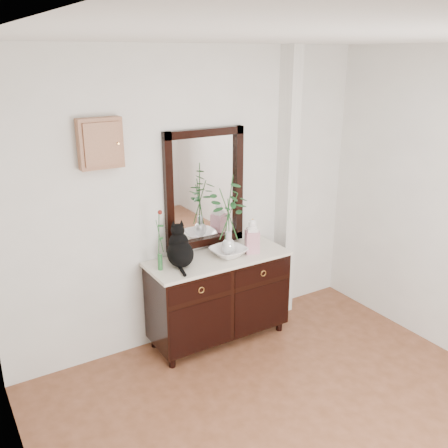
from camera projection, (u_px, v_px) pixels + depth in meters
wall_back at (195, 200)px, 4.56m from camera, size 3.60×0.04×2.70m
pilaster at (287, 187)px, 4.99m from camera, size 0.12×0.20×2.70m
sideboard at (218, 294)px, 4.69m from camera, size 1.33×0.52×0.82m
wall_mirror at (205, 189)px, 4.57m from camera, size 0.80×0.06×1.10m
key_cabinet at (100, 143)px, 3.91m from camera, size 0.35×0.10×0.40m
cat at (180, 246)px, 4.32m from camera, size 0.33×0.38×0.38m
lotus_bowl at (229, 252)px, 4.58m from camera, size 0.36×0.36×0.08m
vase_branches at (229, 215)px, 4.47m from camera, size 0.46×0.46×0.76m
bud_vase_rose at (159, 240)px, 4.21m from camera, size 0.07×0.07×0.55m
ginger_jar at (252, 235)px, 4.63m from camera, size 0.16×0.16×0.33m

